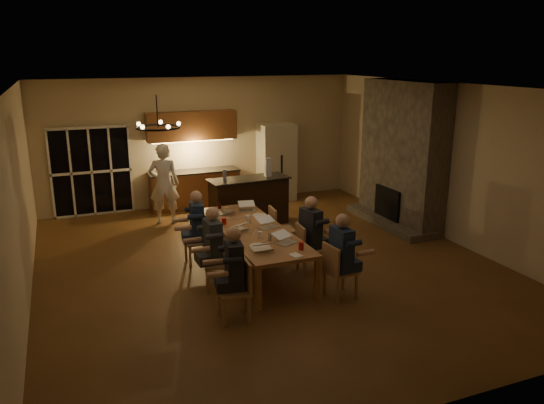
{
  "coord_description": "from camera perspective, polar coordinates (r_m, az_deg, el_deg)",
  "views": [
    {
      "loc": [
        -3.32,
        -8.47,
        3.74
      ],
      "look_at": [
        0.22,
        0.3,
        1.09
      ],
      "focal_mm": 35.0,
      "sensor_mm": 36.0,
      "label": 1
    }
  ],
  "objects": [
    {
      "name": "can_cola",
      "position": [
        10.66,
        -5.66,
        -0.39
      ],
      "size": [
        0.07,
        0.07,
        0.12
      ],
      "primitive_type": "cylinder",
      "color": "#3F0F0C",
      "rests_on": "dining_table"
    },
    {
      "name": "chair_left_near",
      "position": [
        7.77,
        -4.15,
        -9.51
      ],
      "size": [
        0.47,
        0.47,
        0.89
      ],
      "primitive_type": null,
      "rotation": [
        0.0,
        0.0,
        -1.64
      ],
      "color": "#AF7D57",
      "rests_on": "ground"
    },
    {
      "name": "person_left_near",
      "position": [
        7.77,
        -4.07,
        -7.52
      ],
      "size": [
        0.68,
        0.68,
        1.38
      ],
      "primitive_type": null,
      "rotation": [
        0.0,
        0.0,
        -1.72
      ],
      "color": "#23262D",
      "rests_on": "ground"
    },
    {
      "name": "chair_right_near",
      "position": [
        8.51,
        7.41,
        -7.28
      ],
      "size": [
        0.49,
        0.49,
        0.89
      ],
      "primitive_type": null,
      "rotation": [
        0.0,
        0.0,
        1.68
      ],
      "color": "#AF7D57",
      "rests_on": "ground"
    },
    {
      "name": "plate_far",
      "position": [
        10.15,
        -1.38,
        -1.45
      ],
      "size": [
        0.27,
        0.27,
        0.02
      ],
      "primitive_type": "cylinder",
      "color": "white",
      "rests_on": "dining_table"
    },
    {
      "name": "french_doors",
      "position": [
        13.23,
        -18.84,
        3.07
      ],
      "size": [
        1.86,
        0.08,
        2.1
      ],
      "primitive_type": "cube",
      "color": "black",
      "rests_on": "ground"
    },
    {
      "name": "left_wall",
      "position": [
        8.76,
        -25.82,
        -0.1
      ],
      "size": [
        0.04,
        9.0,
        3.2
      ],
      "primitive_type": "cube",
      "color": "#C7AB8D",
      "rests_on": "ground"
    },
    {
      "name": "bar_blender",
      "position": [
        11.91,
        -0.46,
        3.76
      ],
      "size": [
        0.13,
        0.13,
        0.41
      ],
      "primitive_type": "cube",
      "rotation": [
        0.0,
        0.0,
        -0.01
      ],
      "color": "silver",
      "rests_on": "bar_island"
    },
    {
      "name": "right_wall",
      "position": [
        11.41,
        18.64,
        4.01
      ],
      "size": [
        0.04,
        9.0,
        3.2
      ],
      "primitive_type": "cube",
      "color": "#C7AB8D",
      "rests_on": "ground"
    },
    {
      "name": "chair_right_mid",
      "position": [
        9.37,
        4.2,
        -5.01
      ],
      "size": [
        0.48,
        0.48,
        0.89
      ],
      "primitive_type": null,
      "rotation": [
        0.0,
        0.0,
        1.48
      ],
      "color": "#AF7D57",
      "rests_on": "ground"
    },
    {
      "name": "person_right_mid",
      "position": [
        9.33,
        4.18,
        -3.49
      ],
      "size": [
        0.69,
        0.69,
        1.38
      ],
      "primitive_type": null,
      "rotation": [
        0.0,
        0.0,
        1.74
      ],
      "color": "#23262D",
      "rests_on": "ground"
    },
    {
      "name": "redcup_mid",
      "position": [
        9.68,
        -5.18,
        -2.06
      ],
      "size": [
        0.09,
        0.09,
        0.12
      ],
      "primitive_type": "cylinder",
      "color": "#AD120B",
      "rests_on": "dining_table"
    },
    {
      "name": "fireplace",
      "position": [
        12.14,
        13.84,
        5.04
      ],
      "size": [
        0.58,
        2.5,
        3.2
      ],
      "primitive_type": "cube",
      "color": "#62594D",
      "rests_on": "ground"
    },
    {
      "name": "chair_left_mid",
      "position": [
        8.77,
        -5.84,
        -6.53
      ],
      "size": [
        0.53,
        0.53,
        0.89
      ],
      "primitive_type": null,
      "rotation": [
        0.0,
        0.0,
        -1.82
      ],
      "color": "#AF7D57",
      "rests_on": "ground"
    },
    {
      "name": "person_left_far",
      "position": [
        9.76,
        -8.04,
        -2.72
      ],
      "size": [
        0.67,
        0.67,
        1.38
      ],
      "primitive_type": null,
      "rotation": [
        0.0,
        0.0,
        -1.69
      ],
      "color": "#1F2F4E",
      "rests_on": "ground"
    },
    {
      "name": "person_right_near",
      "position": [
        8.41,
        7.46,
        -5.78
      ],
      "size": [
        0.63,
        0.63,
        1.38
      ],
      "primitive_type": null,
      "rotation": [
        0.0,
        0.0,
        1.62
      ],
      "color": "#1F2F4E",
      "rests_on": "ground"
    },
    {
      "name": "mug_mid",
      "position": [
        9.85,
        -2.66,
        -1.75
      ],
      "size": [
        0.09,
        0.09,
        0.1
      ],
      "primitive_type": "cylinder",
      "color": "white",
      "rests_on": "dining_table"
    },
    {
      "name": "floor",
      "position": [
        9.84,
        -0.52,
        -6.71
      ],
      "size": [
        9.0,
        9.0,
        0.0
      ],
      "primitive_type": "plane",
      "color": "brown",
      "rests_on": "ground"
    },
    {
      "name": "bar_bottle",
      "position": [
        11.63,
        -5.13,
        2.96
      ],
      "size": [
        0.08,
        0.08,
        0.24
      ],
      "primitive_type": "cylinder",
      "color": "#99999E",
      "rests_on": "bar_island"
    },
    {
      "name": "mug_front",
      "position": [
        8.97,
        -1.32,
        -3.49
      ],
      "size": [
        0.08,
        0.08,
        0.1
      ],
      "primitive_type": "cylinder",
      "color": "white",
      "rests_on": "dining_table"
    },
    {
      "name": "mug_back",
      "position": [
        10.04,
        -5.86,
        -1.47
      ],
      "size": [
        0.08,
        0.08,
        0.1
      ],
      "primitive_type": "cylinder",
      "color": "white",
      "rests_on": "dining_table"
    },
    {
      "name": "can_silver",
      "position": [
        8.81,
        -0.24,
        -3.8
      ],
      "size": [
        0.06,
        0.06,
        0.12
      ],
      "primitive_type": "cylinder",
      "color": "#B2B2B7",
      "rests_on": "dining_table"
    },
    {
      "name": "plate_left",
      "position": [
        8.56,
        -1.6,
        -4.75
      ],
      "size": [
        0.26,
        0.26,
        0.02
      ],
      "primitive_type": "cylinder",
      "color": "white",
      "rests_on": "dining_table"
    },
    {
      "name": "chair_right_far",
      "position": [
        10.35,
        1.12,
        -2.92
      ],
      "size": [
        0.48,
        0.48,
        0.89
      ],
      "primitive_type": null,
      "rotation": [
        0.0,
        0.0,
        1.48
      ],
      "color": "#AF7D57",
      "rests_on": "ground"
    },
    {
      "name": "chair_left_far",
      "position": [
        9.82,
        -8.06,
        -4.12
      ],
      "size": [
        0.44,
        0.44,
        0.89
      ],
      "primitive_type": null,
      "rotation": [
        0.0,
        0.0,
        -1.58
      ],
      "color": "#AF7D57",
      "rests_on": "ground"
    },
    {
      "name": "standing_person",
      "position": [
        12.16,
        -11.55,
        1.92
      ],
      "size": [
        0.75,
        0.58,
        1.85
      ],
      "primitive_type": "imported",
      "rotation": [
        0.0,
        0.0,
        2.93
      ],
      "color": "white",
      "rests_on": "ground"
    },
    {
      "name": "dining_table",
      "position": [
        9.53,
        -2.01,
        -5.06
      ],
      "size": [
        1.1,
        3.24,
        0.75
      ],
      "primitive_type": "cube",
      "color": "#A46E41",
      "rests_on": "ground"
    },
    {
      "name": "redcup_near",
      "position": [
        8.43,
        3.16,
        -4.74
      ],
      "size": [
        0.08,
        0.08,
        0.12
      ],
      "primitive_type": "cylinder",
      "color": "#AD120B",
      "rests_on": "dining_table"
    },
    {
      "name": "refrigerator",
      "position": [
        13.93,
        0.49,
        4.3
      ],
      "size": [
        0.9,
        0.68,
        2.0
      ],
      "primitive_type": "cube",
      "color": "beige",
      "rests_on": "ground"
    },
    {
      "name": "laptop_d",
      "position": [
        9.43,
        -0.39,
        -2.13
      ],
      "size": [
        0.38,
        0.35,
        0.23
      ],
      "primitive_type": null,
      "rotation": [
        0.0,
        0.0,
        0.23
      ],
      "color": "silver",
      "rests_on": "dining_table"
    },
    {
      "name": "notepad",
      "position": [
        8.19,
        2.58,
        -5.75
      ],
      "size": [
        0.19,
        0.24,
        0.01
      ],
      "primitive_type": "cube",
      "rotation": [
        0.0,
        0.0,
        0.24
      ],
      "color": "white",
      "rests_on": "dining_table"
    },
    {
      "name": "laptop_a",
      "position": [
        8.41,
        -1.12,
        -4.38
      ],
      "size": [
        0.33,
        0.29,
        0.23
      ],
      "primitive_type": null,
      "rotation": [
        0.0,
        0.0,
        3.16
      ],
      "color": "silver",
      "rests_on": "dining_table"
    },
    {
      "name": "plate_near",
      "position": [
        9.09,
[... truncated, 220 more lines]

